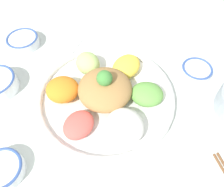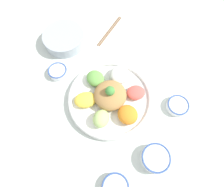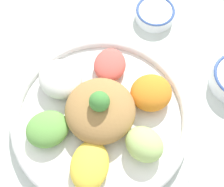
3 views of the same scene
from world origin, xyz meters
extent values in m
plane|color=silver|center=(0.00, 0.00, 0.00)|extent=(2.40, 2.40, 0.00)
cylinder|color=white|center=(0.03, 0.00, 0.01)|extent=(0.39, 0.39, 0.02)
torus|color=white|center=(0.03, 0.00, 0.03)|extent=(0.39, 0.39, 0.02)
ellipsoid|color=white|center=(-0.06, 0.08, 0.05)|extent=(0.14, 0.14, 0.05)
ellipsoid|color=#6BAD4C|center=(-0.08, -0.04, 0.04)|extent=(0.11, 0.11, 0.05)
ellipsoid|color=yellow|center=(0.01, -0.11, 0.04)|extent=(0.09, 0.11, 0.04)
ellipsoid|color=#B7DB7A|center=(0.12, -0.07, 0.05)|extent=(0.11, 0.11, 0.06)
ellipsoid|color=orange|center=(0.14, 0.04, 0.05)|extent=(0.12, 0.11, 0.06)
ellipsoid|color=#E55B51|center=(0.05, 0.12, 0.04)|extent=(0.09, 0.10, 0.04)
ellipsoid|color=#AD7F47|center=(0.03, 0.00, 0.05)|extent=(0.15, 0.15, 0.07)
sphere|color=#478E3D|center=(0.03, 0.00, 0.10)|extent=(0.04, 0.04, 0.04)
cylinder|color=white|center=(0.17, 0.28, 0.01)|extent=(0.10, 0.10, 0.03)
torus|color=#38569E|center=(0.17, 0.28, 0.03)|extent=(0.10, 0.10, 0.01)
cylinder|color=#5B3319|center=(0.17, 0.28, 0.02)|extent=(0.08, 0.08, 0.00)
camera|label=1|loc=(-0.12, 0.32, 0.53)|focal=35.00mm
camera|label=2|loc=(0.35, -0.10, 0.83)|focal=30.00mm
camera|label=3|loc=(0.05, -0.24, 0.66)|focal=50.00mm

